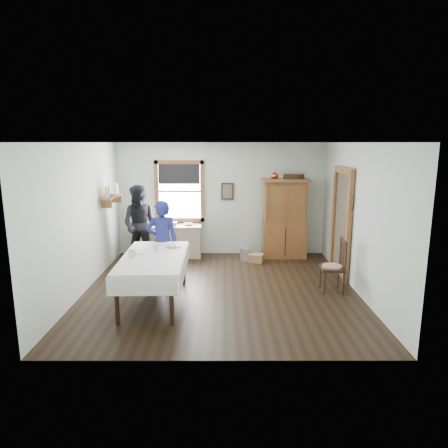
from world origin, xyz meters
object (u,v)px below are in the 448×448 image
object	(u,v)px
dining_table	(154,279)
wicker_basket	(256,258)
pail	(246,254)
spindle_chair	(333,266)
woman_blue	(162,244)
work_counter	(173,241)
china_hutch	(285,219)
figure_dark	(141,228)

from	to	relation	value
dining_table	wicker_basket	world-z (taller)	dining_table
dining_table	wicker_basket	xyz separation A→B (m)	(1.93, 2.33, -0.31)
pail	wicker_basket	distance (m)	0.29
spindle_chair	dining_table	bearing A→B (deg)	-166.42
pail	wicker_basket	xyz separation A→B (m)	(0.23, -0.17, -0.05)
dining_table	pail	bearing A→B (deg)	55.78
woman_blue	work_counter	bearing A→B (deg)	-99.32
spindle_chair	work_counter	bearing A→B (deg)	149.42
china_hutch	wicker_basket	distance (m)	1.17
china_hutch	wicker_basket	size ratio (longest dim) A/B	5.67
work_counter	spindle_chair	bearing A→B (deg)	-38.65
wicker_basket	figure_dark	distance (m)	2.70
woman_blue	spindle_chair	bearing A→B (deg)	160.23
dining_table	figure_dark	distance (m)	2.39
dining_table	wicker_basket	bearing A→B (deg)	50.41
china_hutch	pail	distance (m)	1.25
china_hutch	woman_blue	distance (m)	3.15
dining_table	spindle_chair	distance (m)	3.21
work_counter	china_hutch	distance (m)	2.70
dining_table	pail	distance (m)	3.04
china_hutch	spindle_chair	bearing A→B (deg)	-75.68
dining_table	figure_dark	world-z (taller)	figure_dark
woman_blue	pail	bearing A→B (deg)	-149.36
china_hutch	woman_blue	world-z (taller)	china_hutch
work_counter	pail	bearing A→B (deg)	-11.85
china_hutch	spindle_chair	size ratio (longest dim) A/B	1.89
wicker_basket	dining_table	bearing A→B (deg)	-129.59
wicker_basket	china_hutch	bearing A→B (deg)	31.67
work_counter	woman_blue	xyz separation A→B (m)	(0.01, -1.72, 0.36)
work_counter	wicker_basket	xyz separation A→B (m)	(1.95, -0.43, -0.29)
spindle_chair	woman_blue	world-z (taller)	woman_blue
work_counter	figure_dark	world-z (taller)	figure_dark
china_hutch	wicker_basket	world-z (taller)	china_hutch
wicker_basket	woman_blue	size ratio (longest dim) A/B	0.22
work_counter	figure_dark	size ratio (longest dim) A/B	0.82
dining_table	woman_blue	bearing A→B (deg)	90.53
woman_blue	figure_dark	world-z (taller)	figure_dark
spindle_chair	wicker_basket	distance (m)	2.27
work_counter	dining_table	bearing A→B (deg)	-92.66
pail	figure_dark	world-z (taller)	figure_dark
figure_dark	wicker_basket	bearing A→B (deg)	10.84
china_hutch	dining_table	distance (m)	3.85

